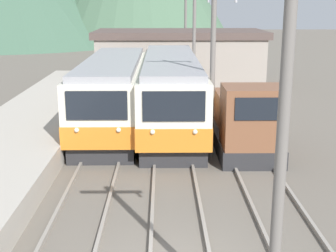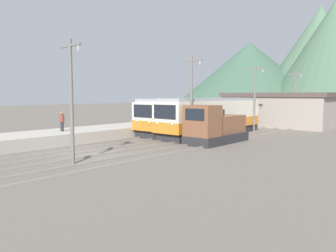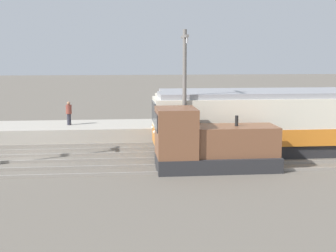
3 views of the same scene
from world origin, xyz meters
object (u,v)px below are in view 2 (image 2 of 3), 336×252
at_px(commuter_train_center, 212,118).
at_px(catenary_mast_near, 71,96).
at_px(catenary_mast_mid, 191,96).
at_px(catenary_mast_distant, 294,95).
at_px(catenary_mast_far, 255,96).
at_px(commuter_train_left, 186,117).
at_px(shunting_locomotive, 215,128).
at_px(person_on_platform, 62,121).

bearing_deg(commuter_train_center, catenary_mast_near, -84.49).
height_order(catenary_mast_mid, catenary_mast_distant, same).
relative_size(catenary_mast_near, catenary_mast_mid, 1.00).
height_order(catenary_mast_far, catenary_mast_distant, same).
height_order(commuter_train_left, catenary_mast_mid, catenary_mast_mid).
height_order(commuter_train_left, commuter_train_center, commuter_train_center).
bearing_deg(commuter_train_center, catenary_mast_far, 74.52).
bearing_deg(shunting_locomotive, catenary_mast_distant, 94.26).
relative_size(commuter_train_left, commuter_train_center, 0.90).
relative_size(shunting_locomotive, catenary_mast_far, 0.88).
relative_size(shunting_locomotive, catenary_mast_distant, 0.88).
bearing_deg(catenary_mast_far, person_on_platform, -114.56).
height_order(commuter_train_center, person_on_platform, commuter_train_center).
relative_size(catenary_mast_mid, catenary_mast_far, 1.00).
height_order(commuter_train_center, shunting_locomotive, commuter_train_center).
bearing_deg(catenary_mast_mid, person_on_platform, -139.94).
bearing_deg(person_on_platform, commuter_train_left, 72.83).
distance_m(catenary_mast_far, person_on_platform, 18.94).
bearing_deg(catenary_mast_far, catenary_mast_mid, -90.00).
xyz_separation_m(commuter_train_left, commuter_train_center, (2.80, 0.29, 0.03)).
distance_m(commuter_train_left, shunting_locomotive, 6.92).
bearing_deg(shunting_locomotive, commuter_train_left, 147.06).
bearing_deg(commuter_train_left, catenary_mast_mid, -48.18).
distance_m(shunting_locomotive, catenary_mast_far, 9.92).
height_order(shunting_locomotive, catenary_mast_mid, catenary_mast_mid).
bearing_deg(catenary_mast_far, catenary_mast_near, -90.00).
bearing_deg(shunting_locomotive, catenary_mast_near, -97.33).
distance_m(commuter_train_left, catenary_mast_distant, 16.97).
relative_size(shunting_locomotive, person_on_platform, 3.77).
bearing_deg(catenary_mast_distant, shunting_locomotive, -85.74).
relative_size(commuter_train_center, shunting_locomotive, 2.24).
height_order(commuter_train_left, shunting_locomotive, commuter_train_left).
bearing_deg(person_on_platform, shunting_locomotive, 39.34).
xyz_separation_m(shunting_locomotive, catenary_mast_mid, (-1.49, -1.06, 2.47)).
relative_size(commuter_train_left, catenary_mast_far, 1.77).
distance_m(catenary_mast_near, catenary_mast_far, 21.09).
bearing_deg(catenary_mast_distant, catenary_mast_mid, -90.00).
xyz_separation_m(catenary_mast_distant, person_on_platform, (-7.83, -27.68, -1.96)).
bearing_deg(catenary_mast_near, catenary_mast_far, 90.00).
bearing_deg(catenary_mast_mid, commuter_train_center, 106.47).
height_order(commuter_train_left, catenary_mast_distant, catenary_mast_distant).
bearing_deg(catenary_mast_mid, catenary_mast_near, -90.00).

